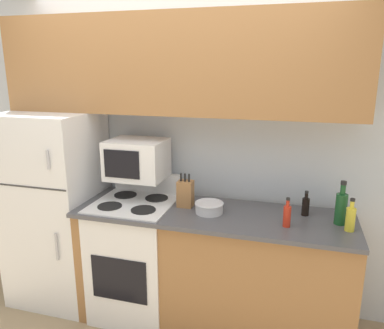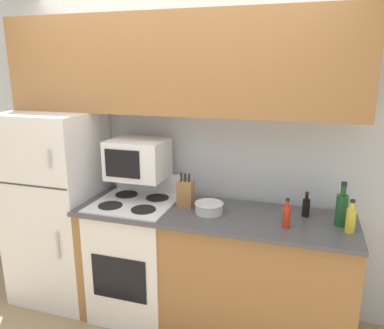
# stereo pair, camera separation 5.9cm
# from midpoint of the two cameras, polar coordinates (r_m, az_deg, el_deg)

# --- Properties ---
(wall_back) EXTENTS (8.00, 0.05, 2.55)m
(wall_back) POSITION_cam_midpoint_polar(r_m,az_deg,el_deg) (3.10, -2.03, 1.99)
(wall_back) COLOR silver
(wall_back) RESTS_ON ground_plane
(lower_cabinets) EXTENTS (2.00, 0.64, 0.93)m
(lower_cabinets) POSITION_cam_midpoint_polar(r_m,az_deg,el_deg) (2.96, 2.47, -15.55)
(lower_cabinets) COLOR #9E6B3D
(lower_cabinets) RESTS_ON ground_plane
(refrigerator) EXTENTS (0.71, 0.68, 1.61)m
(refrigerator) POSITION_cam_midpoint_polar(r_m,az_deg,el_deg) (3.38, -20.42, -6.21)
(refrigerator) COLOR white
(refrigerator) RESTS_ON ground_plane
(upper_cabinets) EXTENTS (2.71, 0.33, 0.72)m
(upper_cabinets) POSITION_cam_midpoint_polar(r_m,az_deg,el_deg) (2.84, -3.40, 14.94)
(upper_cabinets) COLOR #9E6B3D
(upper_cabinets) RESTS_ON refrigerator
(stove) EXTENTS (0.60, 0.62, 1.10)m
(stove) POSITION_cam_midpoint_polar(r_m,az_deg,el_deg) (3.12, -9.04, -13.57)
(stove) COLOR white
(stove) RESTS_ON ground_plane
(microwave) EXTENTS (0.44, 0.37, 0.30)m
(microwave) POSITION_cam_midpoint_polar(r_m,az_deg,el_deg) (2.94, -8.94, 0.82)
(microwave) COLOR white
(microwave) RESTS_ON stove
(knife_block) EXTENTS (0.11, 0.10, 0.26)m
(knife_block) POSITION_cam_midpoint_polar(r_m,az_deg,el_deg) (2.81, -1.62, -4.43)
(knife_block) COLOR #9E6B3D
(knife_block) RESTS_ON lower_cabinets
(bowl) EXTENTS (0.21, 0.21, 0.08)m
(bowl) POSITION_cam_midpoint_polar(r_m,az_deg,el_deg) (2.71, 2.00, -6.53)
(bowl) COLOR silver
(bowl) RESTS_ON lower_cabinets
(bottle_cooking_spray) EXTENTS (0.06, 0.06, 0.22)m
(bottle_cooking_spray) POSITION_cam_midpoint_polar(r_m,az_deg,el_deg) (2.60, 22.40, -7.57)
(bottle_cooking_spray) COLOR gold
(bottle_cooking_spray) RESTS_ON lower_cabinets
(bottle_wine_green) EXTENTS (0.08, 0.08, 0.30)m
(bottle_wine_green) POSITION_cam_midpoint_polar(r_m,az_deg,el_deg) (2.68, 21.18, -6.11)
(bottle_wine_green) COLOR #194C23
(bottle_wine_green) RESTS_ON lower_cabinets
(bottle_hot_sauce) EXTENTS (0.05, 0.05, 0.20)m
(bottle_hot_sauce) POSITION_cam_midpoint_polar(r_m,az_deg,el_deg) (2.54, 13.63, -7.54)
(bottle_hot_sauce) COLOR red
(bottle_hot_sauce) RESTS_ON lower_cabinets
(bottle_soy_sauce) EXTENTS (0.05, 0.05, 0.18)m
(bottle_soy_sauce) POSITION_cam_midpoint_polar(r_m,az_deg,el_deg) (2.76, 16.33, -6.06)
(bottle_soy_sauce) COLOR black
(bottle_soy_sauce) RESTS_ON lower_cabinets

